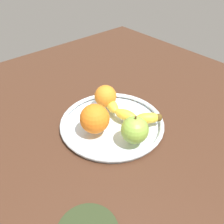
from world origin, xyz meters
TOP-DOWN VIEW (x-y plane):
  - ground_plane at (0.00, 0.00)cm, footprint 118.76×118.76cm
  - fruit_bowl at (0.00, 0.00)cm, footprint 28.53×28.53cm
  - banana at (2.01, 4.60)cm, footprint 17.50×9.77cm
  - apple at (9.36, -0.90)cm, footprint 6.83×6.83cm
  - orange_back_right at (-6.72, 3.36)cm, footprint 6.42×6.42cm
  - orange_front_right at (0.44, -5.78)cm, footprint 7.62×7.62cm

SIDE VIEW (x-z plane):
  - ground_plane at x=0.00cm, z-range -4.00..0.00cm
  - fruit_bowl at x=0.00cm, z-range 0.02..1.82cm
  - banana at x=2.01cm, z-range 1.80..4.82cm
  - orange_back_right at x=-6.72cm, z-range 1.80..8.22cm
  - apple at x=9.36cm, z-range 1.40..9.03cm
  - orange_front_right at x=0.44cm, z-range 1.80..9.42cm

